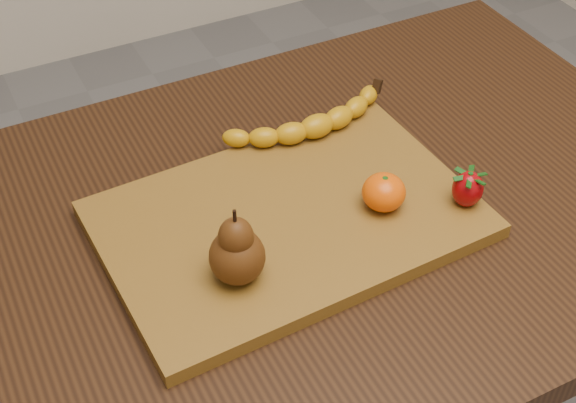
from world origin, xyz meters
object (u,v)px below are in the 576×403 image
mandarin (384,192)px  cutting_board (288,220)px  table (327,256)px  pear (236,245)px

mandarin → cutting_board: bearing=159.8°
table → mandarin: mandarin is taller
cutting_board → pear: 0.13m
mandarin → table: bearing=129.1°
pear → cutting_board: bearing=34.6°
table → mandarin: bearing=-50.9°
cutting_board → mandarin: 0.12m
table → mandarin: 0.16m
table → mandarin: size_ratio=18.53×
pear → mandarin: bearing=7.2°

